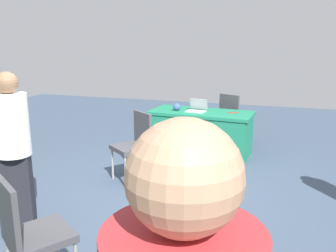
{
  "coord_description": "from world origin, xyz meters",
  "views": [
    {
      "loc": [
        -1.29,
        3.76,
        1.9
      ],
      "look_at": [
        -0.01,
        -0.21,
        0.9
      ],
      "focal_mm": 37.59,
      "sensor_mm": 36.0,
      "label": 1
    }
  ],
  "objects_px": {
    "yarn_ball": "(177,107)",
    "scissors_red": "(233,113)",
    "laptop_silver": "(197,109)",
    "table_foreground": "(201,132)",
    "person_attendee_standing": "(13,144)",
    "chair_near_front": "(29,230)",
    "chair_tucked_right": "(233,115)",
    "chair_aisle": "(135,142)"
  },
  "relations": [
    {
      "from": "yarn_ball",
      "to": "scissors_red",
      "type": "distance_m",
      "value": 0.96
    },
    {
      "from": "laptop_silver",
      "to": "yarn_ball",
      "type": "distance_m",
      "value": 0.35
    },
    {
      "from": "table_foreground",
      "to": "person_attendee_standing",
      "type": "xyz_separation_m",
      "value": [
        1.25,
        3.05,
        0.53
      ]
    },
    {
      "from": "chair_near_front",
      "to": "chair_tucked_right",
      "type": "xyz_separation_m",
      "value": [
        -0.86,
        -4.65,
        -0.0
      ]
    },
    {
      "from": "scissors_red",
      "to": "yarn_ball",
      "type": "bearing_deg",
      "value": -11.76
    },
    {
      "from": "chair_near_front",
      "to": "table_foreground",
      "type": "bearing_deg",
      "value": 117.59
    },
    {
      "from": "table_foreground",
      "to": "scissors_red",
      "type": "bearing_deg",
      "value": -176.64
    },
    {
      "from": "laptop_silver",
      "to": "scissors_red",
      "type": "bearing_deg",
      "value": -168.6
    },
    {
      "from": "chair_aisle",
      "to": "scissors_red",
      "type": "xyz_separation_m",
      "value": [
        -1.14,
        -1.51,
        0.2
      ]
    },
    {
      "from": "person_attendee_standing",
      "to": "laptop_silver",
      "type": "height_order",
      "value": "person_attendee_standing"
    },
    {
      "from": "person_attendee_standing",
      "to": "laptop_silver",
      "type": "relative_size",
      "value": 4.69
    },
    {
      "from": "chair_tucked_right",
      "to": "chair_aisle",
      "type": "xyz_separation_m",
      "value": [
        1.05,
        2.23,
        -0.0
      ]
    },
    {
      "from": "chair_tucked_right",
      "to": "scissors_red",
      "type": "distance_m",
      "value": 0.76
    },
    {
      "from": "table_foreground",
      "to": "yarn_ball",
      "type": "xyz_separation_m",
      "value": [
        0.42,
        0.07,
        0.43
      ]
    },
    {
      "from": "chair_tucked_right",
      "to": "yarn_ball",
      "type": "height_order",
      "value": "chair_tucked_right"
    },
    {
      "from": "chair_near_front",
      "to": "chair_aisle",
      "type": "bearing_deg",
      "value": 128.21
    },
    {
      "from": "chair_near_front",
      "to": "scissors_red",
      "type": "height_order",
      "value": "chair_near_front"
    },
    {
      "from": "chair_tucked_right",
      "to": "chair_aisle",
      "type": "relative_size",
      "value": 1.0
    },
    {
      "from": "chair_aisle",
      "to": "person_attendee_standing",
      "type": "bearing_deg",
      "value": 104.94
    },
    {
      "from": "chair_tucked_right",
      "to": "person_attendee_standing",
      "type": "bearing_deg",
      "value": -86.7
    },
    {
      "from": "laptop_silver",
      "to": "scissors_red",
      "type": "xyz_separation_m",
      "value": [
        -0.61,
        -0.05,
        -0.04
      ]
    },
    {
      "from": "chair_tucked_right",
      "to": "laptop_silver",
      "type": "distance_m",
      "value": 0.96
    },
    {
      "from": "chair_aisle",
      "to": "chair_tucked_right",
      "type": "bearing_deg",
      "value": -78.21
    },
    {
      "from": "laptop_silver",
      "to": "scissors_red",
      "type": "distance_m",
      "value": 0.61
    },
    {
      "from": "table_foreground",
      "to": "chair_aisle",
      "type": "relative_size",
      "value": 1.87
    },
    {
      "from": "person_attendee_standing",
      "to": "scissors_red",
      "type": "distance_m",
      "value": 3.56
    },
    {
      "from": "scissors_red",
      "to": "chair_tucked_right",
      "type": "bearing_deg",
      "value": -100.08
    },
    {
      "from": "table_foreground",
      "to": "chair_near_front",
      "type": "relative_size",
      "value": 1.86
    },
    {
      "from": "table_foreground",
      "to": "laptop_silver",
      "type": "bearing_deg",
      "value": 16.94
    },
    {
      "from": "table_foreground",
      "to": "scissors_red",
      "type": "relative_size",
      "value": 9.94
    },
    {
      "from": "table_foreground",
      "to": "chair_near_front",
      "type": "height_order",
      "value": "chair_near_front"
    },
    {
      "from": "person_attendee_standing",
      "to": "scissors_red",
      "type": "height_order",
      "value": "person_attendee_standing"
    },
    {
      "from": "chair_near_front",
      "to": "scissors_red",
      "type": "xyz_separation_m",
      "value": [
        -0.95,
        -3.92,
        0.19
      ]
    },
    {
      "from": "table_foreground",
      "to": "scissors_red",
      "type": "height_order",
      "value": "scissors_red"
    },
    {
      "from": "table_foreground",
      "to": "laptop_silver",
      "type": "relative_size",
      "value": 5.16
    },
    {
      "from": "person_attendee_standing",
      "to": "laptop_silver",
      "type": "distance_m",
      "value": 3.25
    },
    {
      "from": "table_foreground",
      "to": "chair_near_front",
      "type": "bearing_deg",
      "value": 83.84
    },
    {
      "from": "chair_tucked_right",
      "to": "chair_aisle",
      "type": "distance_m",
      "value": 2.46
    },
    {
      "from": "scissors_red",
      "to": "chair_aisle",
      "type": "bearing_deg",
      "value": 35.3
    },
    {
      "from": "table_foreground",
      "to": "person_attendee_standing",
      "type": "height_order",
      "value": "person_attendee_standing"
    },
    {
      "from": "chair_tucked_right",
      "to": "scissors_red",
      "type": "xyz_separation_m",
      "value": [
        -0.1,
        0.72,
        0.19
      ]
    },
    {
      "from": "yarn_ball",
      "to": "chair_near_front",
      "type": "bearing_deg",
      "value": 90.0
    }
  ]
}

